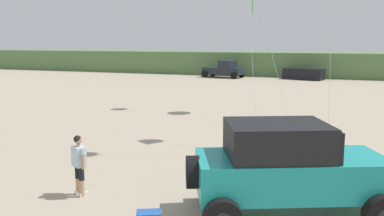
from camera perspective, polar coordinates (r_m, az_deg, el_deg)
The scene contains 5 objects.
dune_ridge at distance 51.72m, azimuth 15.63°, elevation 5.94°, with size 90.00×7.60×2.80m, color #567A47.
jeep at distance 10.01m, azimuth 13.18°, elevation -7.97°, with size 5.00×3.90×2.26m.
person_watching at distance 11.44m, azimuth -15.46°, elevation -7.26°, with size 0.56×0.44×1.67m.
distant_pickup at distance 47.14m, azimuth 4.50°, elevation 5.39°, with size 4.87×3.13×1.98m.
distant_sedan at distance 46.19m, azimuth 15.29°, elevation 4.59°, with size 4.20×1.70×1.20m, color black.
Camera 1 is at (4.02, -5.34, 4.13)m, focal length 38.28 mm.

